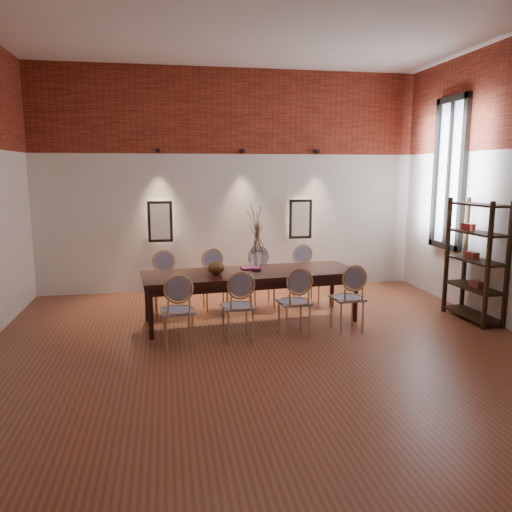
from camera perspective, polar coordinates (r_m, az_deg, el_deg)
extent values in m
cube|color=brown|center=(6.19, 1.58, -11.24)|extent=(7.00, 7.00, 0.02)
cube|color=silver|center=(6.05, 1.78, 27.06)|extent=(7.00, 7.00, 0.02)
cube|color=silver|center=(9.29, -2.90, 8.47)|extent=(7.00, 0.10, 4.00)
cube|color=silver|center=(2.43, 19.26, 4.18)|extent=(7.00, 0.10, 4.00)
cube|color=maroon|center=(9.27, -2.91, 16.21)|extent=(7.00, 0.02, 1.50)
cube|color=#FFEAC6|center=(9.15, -10.89, 3.90)|extent=(0.36, 0.06, 0.66)
cube|color=#FFEAC6|center=(9.49, 5.05, 4.24)|extent=(0.36, 0.06, 0.66)
cylinder|color=black|center=(9.08, -11.16, 11.75)|extent=(0.08, 0.10, 0.08)
cylinder|color=black|center=(9.19, -1.56, 11.90)|extent=(0.08, 0.10, 0.08)
cylinder|color=black|center=(9.50, 7.00, 11.76)|extent=(0.08, 0.10, 0.08)
cube|color=silver|center=(8.96, 21.30, 8.74)|extent=(0.02, 0.78, 2.38)
cube|color=black|center=(8.95, 21.19, 8.74)|extent=(0.08, 0.90, 2.50)
cube|color=black|center=(8.95, 21.19, 8.74)|extent=(0.06, 0.06, 2.40)
cube|color=black|center=(7.36, -0.56, -4.66)|extent=(3.20, 1.28, 0.75)
cylinder|color=silver|center=(7.27, 0.06, -0.61)|extent=(0.14, 0.14, 0.30)
ellipsoid|color=#553816|center=(7.10, -4.57, -1.39)|extent=(0.24, 0.24, 0.18)
cube|color=#8B1457|center=(7.45, -0.70, -1.41)|extent=(0.28, 0.20, 0.03)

